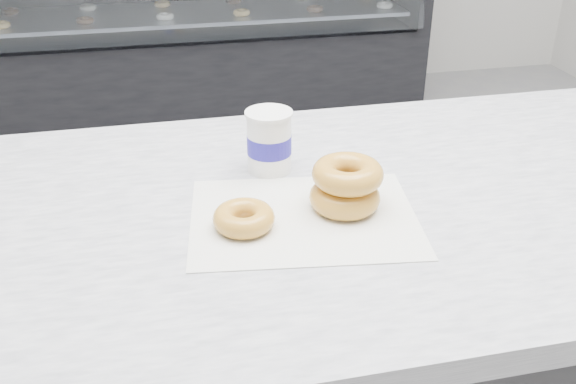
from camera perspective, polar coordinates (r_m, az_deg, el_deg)
The scene contains 6 objects.
ground at distance 2.04m, azimuth -0.57°, elevation -14.59°, with size 5.00×5.00×0.00m, color gray.
display_case at distance 3.70m, azimuth -7.67°, elevation 14.24°, with size 2.40×0.74×1.25m.
wax_paper at distance 0.97m, azimuth 1.41°, elevation -2.26°, with size 0.34×0.26×0.00m, color silver.
donut_single at distance 0.94m, azimuth -3.94°, elevation -2.31°, with size 0.09×0.09×0.03m, color gold.
donut_stack at distance 0.98m, azimuth 5.19°, elevation 0.58°, with size 0.12×0.12×0.08m.
coffee_cup at distance 1.09m, azimuth -1.68°, elevation 4.57°, with size 0.08×0.08×0.11m.
Camera 1 is at (-0.30, -1.46, 1.40)m, focal length 40.00 mm.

